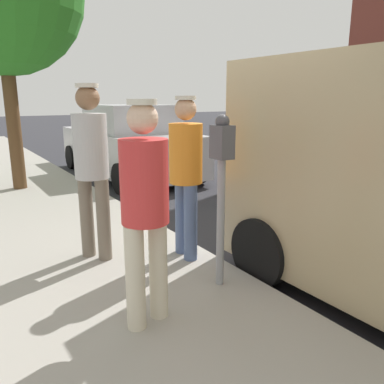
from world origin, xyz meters
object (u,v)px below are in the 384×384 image
object	(u,v)px
pedestrian_in_red	(145,202)
pedestrian_in_gray	(91,161)
parked_sedan_behind	(129,144)
parking_meter_near	(222,173)
pedestrian_in_orange	(186,168)

from	to	relation	value
pedestrian_in_red	pedestrian_in_gray	xyz separation A→B (m)	(-0.09, -1.40, 0.09)
pedestrian_in_gray	parked_sedan_behind	bearing A→B (deg)	-117.65
pedestrian_in_red	pedestrian_in_gray	size ratio (longest dim) A/B	0.92
parking_meter_near	pedestrian_in_gray	xyz separation A→B (m)	(0.73, -1.20, 0.00)
parking_meter_near	pedestrian_in_gray	distance (m)	1.40
parking_meter_near	parked_sedan_behind	size ratio (longest dim) A/B	0.35
pedestrian_in_red	parked_sedan_behind	bearing A→B (deg)	-112.66
pedestrian_in_gray	parked_sedan_behind	distance (m)	5.25
pedestrian_in_orange	parking_meter_near	bearing A→B (deg)	83.25
pedestrian_in_red	parking_meter_near	bearing A→B (deg)	-166.30
pedestrian_in_orange	pedestrian_in_gray	xyz separation A→B (m)	(0.82, -0.48, 0.08)
pedestrian_in_red	pedestrian_in_orange	distance (m)	1.29
pedestrian_in_orange	pedestrian_in_gray	size ratio (longest dim) A/B	0.94
pedestrian_in_red	pedestrian_in_gray	bearing A→B (deg)	-93.71
pedestrian_in_orange	pedestrian_in_gray	world-z (taller)	pedestrian_in_gray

